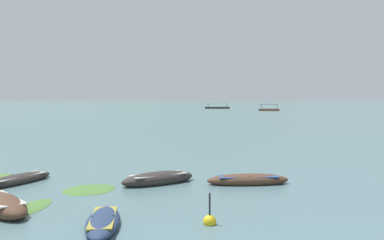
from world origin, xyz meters
The scene contains 13 objects.
ground_plane centered at (0.00, 1500.00, 0.00)m, with size 6000.00×6000.00×0.00m, color slate.
mountain_1 centered at (-929.98, 2547.14, 263.49)m, with size 1935.10×1935.10×526.98m, color #56665B.
mountain_2 centered at (-228.34, 2321.88, 299.48)m, with size 1984.31×1984.31×598.95m, color #56665B.
rowboat_0 centered at (-0.52, 15.92, 0.23)m, with size 3.96×3.30×0.75m.
rowboat_1 centered at (-1.54, 8.82, 0.16)m, with size 1.61×3.81×0.51m.
rowboat_2 centered at (-7.52, 15.76, 0.18)m, with size 2.71×4.30×0.57m.
rowboat_3 centered at (-5.78, 10.53, 0.25)m, with size 3.70×3.81×0.80m.
rowboat_7 centered at (3.90, 15.93, 0.20)m, with size 4.16×1.63×0.65m.
ferry_0 centered at (24.19, 145.47, 0.45)m, with size 7.54×3.54×2.54m.
ferry_1 centered at (6.88, 179.59, 0.45)m, with size 10.97×5.14×2.54m.
mooring_buoy centered at (1.96, 9.19, 0.11)m, with size 0.45×0.45×1.19m.
weed_patch_1 centered at (-3.53, 14.35, 0.00)m, with size 2.25×2.63×0.14m, color #477033.
weed_patch_4 centered at (-4.92, 11.10, 0.00)m, with size 2.90×1.19×0.14m, color #477033.
Camera 1 is at (1.83, -4.75, 4.19)m, focal length 39.54 mm.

